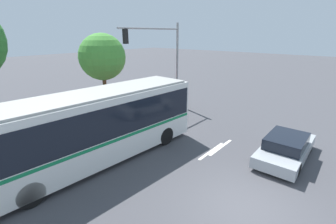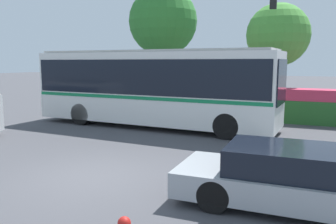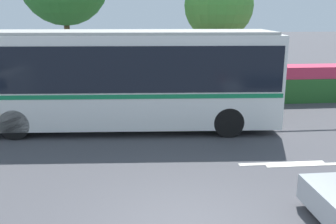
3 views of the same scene
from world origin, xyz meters
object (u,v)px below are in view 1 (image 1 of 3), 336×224
at_px(sedan_foreground, 286,147).
at_px(traffic_light_pole, 164,54).
at_px(street_tree_centre, 102,57).
at_px(city_bus, 92,125).

height_order(sedan_foreground, traffic_light_pole, traffic_light_pole).
bearing_deg(street_tree_centre, city_bus, -130.74).
bearing_deg(sedan_foreground, street_tree_centre, 96.19).
xyz_separation_m(sedan_foreground, traffic_light_pole, (2.22, 9.81, 3.86)).
xyz_separation_m(city_bus, street_tree_centre, (4.75, 5.52, 2.37)).
bearing_deg(sedan_foreground, traffic_light_pole, 76.45).
bearing_deg(city_bus, sedan_foreground, -44.47).
relative_size(city_bus, sedan_foreground, 2.43).
distance_m(city_bus, traffic_light_pole, 9.32).
height_order(city_bus, traffic_light_pole, traffic_light_pole).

